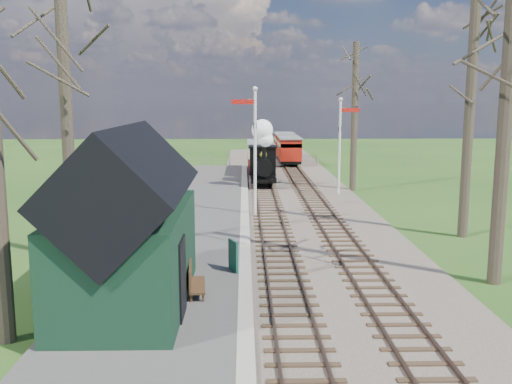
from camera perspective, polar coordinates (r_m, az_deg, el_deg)
ground at (r=12.24m, az=4.91°, el=-18.19°), size 140.00×140.00×0.00m
distant_hills at (r=78.32m, az=0.77°, el=-6.88°), size 114.40×48.00×22.02m
ballast_bed at (r=33.36m, az=3.15°, el=-0.35°), size 8.00×60.00×0.10m
track_near at (r=33.28m, az=0.92°, el=-0.27°), size 1.60×60.00×0.15m
track_far at (r=33.48m, az=5.37°, el=-0.25°), size 1.60×60.00×0.15m
platform at (r=25.51m, az=-6.31°, el=-3.29°), size 5.00×44.00×0.20m
coping_strip at (r=25.40m, az=-1.13°, el=-3.28°), size 0.40×44.00×0.21m
station_shed at (r=15.48m, az=-12.66°, el=-3.52°), size 3.25×6.30×4.78m
semaphore_near at (r=26.87m, az=-0.24°, el=5.00°), size 1.22×0.24×6.22m
semaphore_far at (r=33.34m, az=8.49°, el=5.28°), size 1.22×0.24×5.72m
bare_trees at (r=21.05m, az=5.83°, el=8.08°), size 15.51×22.39×12.00m
fence_line at (r=47.09m, az=0.65°, el=3.11°), size 12.60×0.08×1.00m
locomotive at (r=36.55m, az=0.70°, el=3.52°), size 1.68×3.92×4.20m
coach at (r=42.63m, az=0.44°, el=3.65°), size 1.96×6.72×2.06m
red_carriage_a at (r=48.43m, az=3.33°, el=4.24°), size 1.85×4.58×1.95m
red_carriage_b at (r=53.90m, az=2.87°, el=4.76°), size 1.85×4.58×1.95m
sign_board at (r=18.29m, az=-2.27°, el=-6.38°), size 0.33×0.66×1.00m
bench at (r=16.32m, az=-6.27°, el=-8.74°), size 0.55×1.53×0.86m
person at (r=14.43m, az=-9.01°, el=-10.26°), size 0.46×0.55×1.27m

